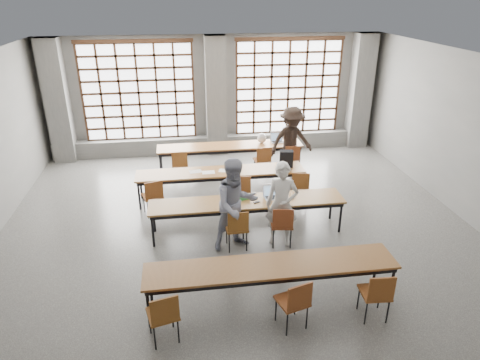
{
  "coord_description": "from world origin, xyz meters",
  "views": [
    {
      "loc": [
        -1.12,
        -7.33,
        4.71
      ],
      "look_at": [
        0.02,
        0.4,
        1.18
      ],
      "focal_mm": 32.0,
      "sensor_mm": 36.0,
      "label": 1
    }
  ],
  "objects_px": {
    "chair_near_right": "(377,292)",
    "laptop_back": "(277,139)",
    "chair_mid_centre": "(241,188)",
    "laptop_front": "(272,194)",
    "chair_mid_left": "(153,194)",
    "chair_mid_right": "(300,185)",
    "chair_near_mid": "(295,300)",
    "mouse": "(293,197)",
    "chair_back_right": "(292,157)",
    "backpack": "(286,159)",
    "chair_front_right": "(282,222)",
    "desk_row_c": "(247,204)",
    "green_box": "(244,197)",
    "red_pouch": "(162,311)",
    "plastic_bag": "(262,138)",
    "desk_row_b": "(221,173)",
    "desk_row_d": "(271,268)",
    "student_back": "(291,141)",
    "desk_row_a": "(230,147)",
    "student_male": "(282,204)",
    "chair_near_left": "(164,313)",
    "student_female": "(236,205)",
    "chair_front_left": "(237,226)",
    "chair_back_left": "(180,163)",
    "chair_back_mid": "(263,158)",
    "phone": "(257,202)"
  },
  "relations": [
    {
      "from": "chair_mid_left",
      "to": "laptop_front",
      "type": "relative_size",
      "value": 2.25
    },
    {
      "from": "chair_back_left",
      "to": "backpack",
      "type": "bearing_deg",
      "value": -23.09
    },
    {
      "from": "chair_mid_right",
      "to": "chair_near_left",
      "type": "height_order",
      "value": "same"
    },
    {
      "from": "desk_row_b",
      "to": "backpack",
      "type": "xyz_separation_m",
      "value": [
        1.6,
        0.05,
        0.27
      ]
    },
    {
      "from": "backpack",
      "to": "green_box",
      "type": "bearing_deg",
      "value": -118.17
    },
    {
      "from": "chair_mid_centre",
      "to": "chair_front_right",
      "type": "height_order",
      "value": "same"
    },
    {
      "from": "chair_mid_right",
      "to": "chair_near_left",
      "type": "bearing_deg",
      "value": -128.37
    },
    {
      "from": "chair_mid_left",
      "to": "backpack",
      "type": "height_order",
      "value": "backpack"
    },
    {
      "from": "red_pouch",
      "to": "chair_near_left",
      "type": "bearing_deg",
      "value": -75.92
    },
    {
      "from": "desk_row_c",
      "to": "laptop_front",
      "type": "bearing_deg",
      "value": 11.39
    },
    {
      "from": "chair_front_right",
      "to": "red_pouch",
      "type": "bearing_deg",
      "value": -136.35
    },
    {
      "from": "chair_front_right",
      "to": "student_back",
      "type": "xyz_separation_m",
      "value": [
        1.08,
        3.53,
        0.4
      ]
    },
    {
      "from": "chair_back_right",
      "to": "desk_row_c",
      "type": "bearing_deg",
      "value": -121.0
    },
    {
      "from": "chair_back_right",
      "to": "mouse",
      "type": "xyz_separation_m",
      "value": [
        -0.72,
        -2.8,
        0.21
      ]
    },
    {
      "from": "chair_mid_left",
      "to": "mouse",
      "type": "relative_size",
      "value": 8.98
    },
    {
      "from": "desk_row_b",
      "to": "chair_back_right",
      "type": "distance_m",
      "value": 2.34
    },
    {
      "from": "chair_mid_right",
      "to": "student_female",
      "type": "height_order",
      "value": "student_female"
    },
    {
      "from": "chair_mid_left",
      "to": "plastic_bag",
      "type": "relative_size",
      "value": 3.08
    },
    {
      "from": "chair_near_left",
      "to": "student_back",
      "type": "xyz_separation_m",
      "value": [
        3.33,
        5.77,
        0.4
      ]
    },
    {
      "from": "chair_near_right",
      "to": "mouse",
      "type": "xyz_separation_m",
      "value": [
        -0.57,
        2.85,
        0.21
      ]
    },
    {
      "from": "chair_back_right",
      "to": "mouse",
      "type": "relative_size",
      "value": 8.98
    },
    {
      "from": "chair_near_right",
      "to": "laptop_back",
      "type": "relative_size",
      "value": 2.44
    },
    {
      "from": "chair_back_right",
      "to": "backpack",
      "type": "xyz_separation_m",
      "value": [
        -0.44,
        -1.09,
        0.39
      ]
    },
    {
      "from": "chair_near_mid",
      "to": "chair_near_right",
      "type": "xyz_separation_m",
      "value": [
        1.27,
        -0.0,
        0.0
      ]
    },
    {
      "from": "chair_back_mid",
      "to": "student_female",
      "type": "bearing_deg",
      "value": -109.78
    },
    {
      "from": "desk_row_b",
      "to": "chair_near_right",
      "type": "relative_size",
      "value": 4.55
    },
    {
      "from": "chair_mid_left",
      "to": "chair_mid_right",
      "type": "relative_size",
      "value": 1.0
    },
    {
      "from": "chair_front_right",
      "to": "chair_back_left",
      "type": "bearing_deg",
      "value": 119.37
    },
    {
      "from": "desk_row_b",
      "to": "green_box",
      "type": "distance_m",
      "value": 1.59
    },
    {
      "from": "chair_mid_centre",
      "to": "chair_near_left",
      "type": "xyz_separation_m",
      "value": [
        -1.69,
        -3.87,
        0.0
      ]
    },
    {
      "from": "student_male",
      "to": "backpack",
      "type": "height_order",
      "value": "student_male"
    },
    {
      "from": "desk_row_d",
      "to": "student_female",
      "type": "distance_m",
      "value": 1.79
    },
    {
      "from": "chair_front_left",
      "to": "mouse",
      "type": "distance_m",
      "value": 1.4
    },
    {
      "from": "desk_row_c",
      "to": "chair_mid_left",
      "type": "xyz_separation_m",
      "value": [
        -1.95,
        1.01,
        -0.13
      ]
    },
    {
      "from": "chair_mid_centre",
      "to": "laptop_front",
      "type": "distance_m",
      "value": 1.06
    },
    {
      "from": "desk_row_d",
      "to": "green_box",
      "type": "bearing_deg",
      "value": 91.84
    },
    {
      "from": "desk_row_a",
      "to": "chair_near_mid",
      "type": "height_order",
      "value": "chair_near_mid"
    },
    {
      "from": "student_male",
      "to": "green_box",
      "type": "bearing_deg",
      "value": 156.96
    },
    {
      "from": "chair_back_right",
      "to": "chair_near_right",
      "type": "relative_size",
      "value": 1.0
    },
    {
      "from": "chair_near_right",
      "to": "phone",
      "type": "height_order",
      "value": "chair_near_right"
    },
    {
      "from": "chair_front_right",
      "to": "chair_front_left",
      "type": "bearing_deg",
      "value": -179.96
    },
    {
      "from": "laptop_front",
      "to": "red_pouch",
      "type": "xyz_separation_m",
      "value": [
        -2.22,
        -2.9,
        -0.29
      ]
    },
    {
      "from": "laptop_back",
      "to": "plastic_bag",
      "type": "relative_size",
      "value": 1.26
    },
    {
      "from": "chair_near_right",
      "to": "laptop_back",
      "type": "xyz_separation_m",
      "value": [
        -0.1,
        6.38,
        0.25
      ]
    },
    {
      "from": "desk_row_b",
      "to": "chair_mid_centre",
      "type": "bearing_deg",
      "value": -57.68
    },
    {
      "from": "desk_row_c",
      "to": "chair_mid_left",
      "type": "height_order",
      "value": "chair_mid_left"
    },
    {
      "from": "chair_back_right",
      "to": "chair_mid_right",
      "type": "height_order",
      "value": "same"
    },
    {
      "from": "chair_mid_right",
      "to": "desk_row_d",
      "type": "bearing_deg",
      "value": -113.12
    },
    {
      "from": "laptop_front",
      "to": "desk_row_b",
      "type": "bearing_deg",
      "value": 120.89
    },
    {
      "from": "chair_near_mid",
      "to": "mouse",
      "type": "height_order",
      "value": "chair_near_mid"
    }
  ]
}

